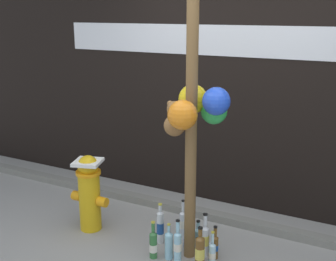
# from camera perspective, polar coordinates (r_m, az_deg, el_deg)

# --- Properties ---
(building_wall) EXTENTS (10.00, 0.21, 3.82)m
(building_wall) POSITION_cam_1_polar(r_m,az_deg,el_deg) (4.57, 10.09, 13.16)
(building_wall) COLOR black
(building_wall) RESTS_ON ground_plane
(curb_strip) EXTENTS (8.00, 0.12, 0.08)m
(curb_strip) POSITION_cam_1_polar(r_m,az_deg,el_deg) (4.54, 6.85, -11.31)
(curb_strip) COLOR slate
(curb_strip) RESTS_ON ground_plane
(memorial_post) EXTENTS (0.54, 0.57, 2.66)m
(memorial_post) POSITION_cam_1_polar(r_m,az_deg,el_deg) (3.43, 3.56, 5.33)
(memorial_post) COLOR brown
(memorial_post) RESTS_ON ground_plane
(fire_hydrant) EXTENTS (0.40, 0.31, 0.76)m
(fire_hydrant) POSITION_cam_1_polar(r_m,az_deg,el_deg) (4.29, -10.36, -7.87)
(fire_hydrant) COLOR gold
(fire_hydrant) RESTS_ON ground_plane
(bottle_0) EXTENTS (0.07, 0.07, 0.39)m
(bottle_0) POSITION_cam_1_polar(r_m,az_deg,el_deg) (4.08, -1.03, -12.52)
(bottle_0) COLOR silver
(bottle_0) RESTS_ON ground_plane
(bottle_1) EXTENTS (0.07, 0.07, 0.33)m
(bottle_1) POSITION_cam_1_polar(r_m,az_deg,el_deg) (3.86, 0.11, -14.79)
(bottle_1) COLOR #93CCE0
(bottle_1) RESTS_ON ground_plane
(bottle_2) EXTENTS (0.07, 0.07, 0.39)m
(bottle_2) POSITION_cam_1_polar(r_m,az_deg,el_deg) (4.15, 1.96, -12.21)
(bottle_2) COLOR silver
(bottle_2) RESTS_ON ground_plane
(bottle_3) EXTENTS (0.07, 0.07, 0.29)m
(bottle_3) POSITION_cam_1_polar(r_m,az_deg,el_deg) (4.00, 3.97, -13.92)
(bottle_3) COLOR #93CCE0
(bottle_3) RESTS_ON ground_plane
(bottle_4) EXTENTS (0.07, 0.07, 0.41)m
(bottle_4) POSITION_cam_1_polar(r_m,az_deg,el_deg) (3.76, 1.29, -15.06)
(bottle_4) COLOR #93CCE0
(bottle_4) RESTS_ON ground_plane
(bottle_5) EXTENTS (0.08, 0.08, 0.40)m
(bottle_5) POSITION_cam_1_polar(r_m,az_deg,el_deg) (3.90, 4.87, -14.09)
(bottle_5) COLOR silver
(bottle_5) RESTS_ON ground_plane
(bottle_6) EXTENTS (0.06, 0.06, 0.31)m
(bottle_6) POSITION_cam_1_polar(r_m,az_deg,el_deg) (3.89, 6.21, -14.89)
(bottle_6) COLOR brown
(bottle_6) RESTS_ON ground_plane
(bottle_7) EXTENTS (0.08, 0.08, 0.39)m
(bottle_7) POSITION_cam_1_polar(r_m,az_deg,el_deg) (3.71, 4.23, -15.72)
(bottle_7) COLOR brown
(bottle_7) RESTS_ON ground_plane
(bottle_8) EXTENTS (0.06, 0.06, 0.32)m
(bottle_8) POSITION_cam_1_polar(r_m,az_deg,el_deg) (3.79, 5.85, -15.86)
(bottle_8) COLOR #B2DBEA
(bottle_8) RESTS_ON ground_plane
(bottle_9) EXTENTS (0.07, 0.07, 0.35)m
(bottle_9) POSITION_cam_1_polar(r_m,az_deg,el_deg) (3.88, -1.95, -14.78)
(bottle_9) COLOR #337038
(bottle_9) RESTS_ON ground_plane
(bottle_10) EXTENTS (0.07, 0.07, 0.29)m
(bottle_10) POSITION_cam_1_polar(r_m,az_deg,el_deg) (3.99, 2.59, -14.22)
(bottle_10) COLOR #B2DBEA
(bottle_10) RESTS_ON ground_plane
(litter_0) EXTENTS (0.14, 0.15, 0.01)m
(litter_0) POSITION_cam_1_polar(r_m,az_deg,el_deg) (4.13, 6.06, -14.82)
(litter_0) COLOR #8C99B2
(litter_0) RESTS_ON ground_plane
(litter_2) EXTENTS (0.15, 0.17, 0.01)m
(litter_2) POSITION_cam_1_polar(r_m,az_deg,el_deg) (4.59, 10.20, -11.69)
(litter_2) COLOR silver
(litter_2) RESTS_ON ground_plane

